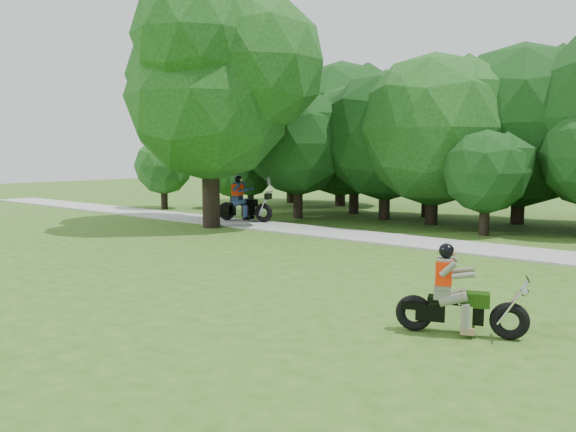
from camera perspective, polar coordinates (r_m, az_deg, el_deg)
The scene contains 6 objects.
ground at distance 10.60m, azimuth 5.85°, elevation -9.40°, with size 100.00×100.00×0.00m, color #2D5117.
walkway at distance 17.70m, azimuth 20.20°, elevation -3.29°, with size 60.00×2.20×0.06m, color #979792.
tree_line at distance 23.87m, azimuth 25.58°, elevation 7.64°, with size 40.05×12.73×7.86m.
big_tree_west at distance 22.47m, azimuth -7.40°, elevation 13.67°, with size 8.64×6.56×9.96m.
chopper_motorcycle at distance 9.38m, azimuth 16.56°, elevation -8.31°, with size 2.00×1.05×1.47m.
touring_motorcycle at distance 23.55m, azimuth -4.76°, elevation 1.17°, with size 2.47×1.26×1.92m.
Camera 1 is at (5.56, -8.56, 2.87)m, focal length 35.00 mm.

